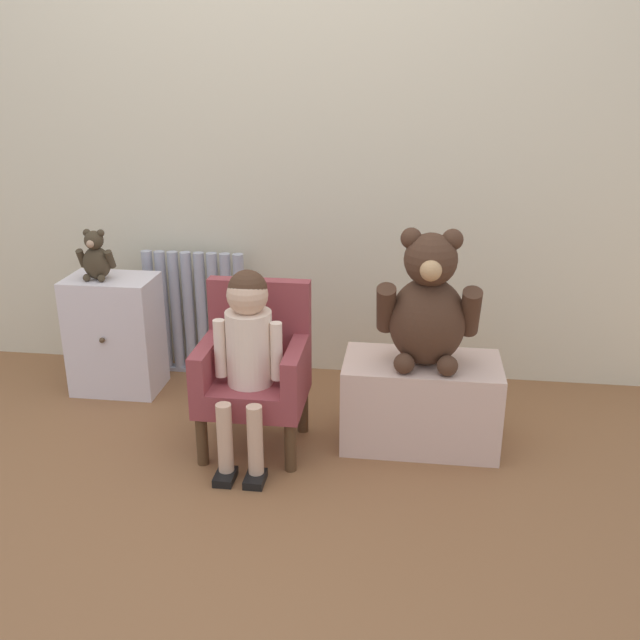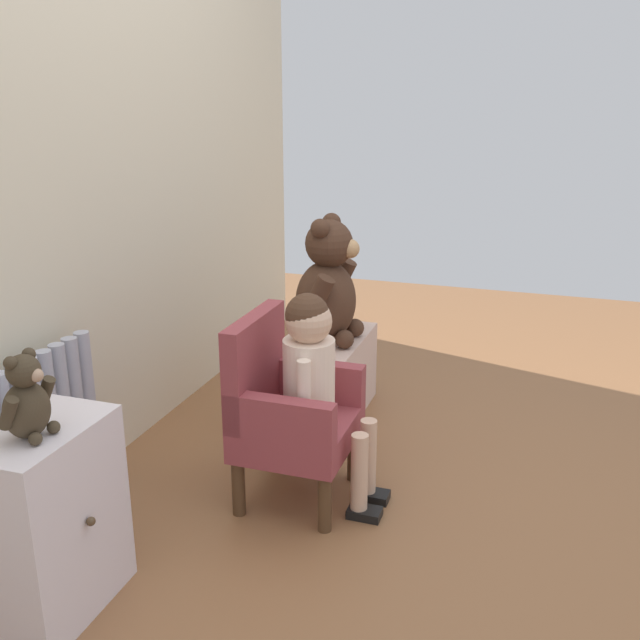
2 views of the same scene
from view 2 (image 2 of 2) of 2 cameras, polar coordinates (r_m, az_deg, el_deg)
The scene contains 9 objects.
ground_plane at distance 2.42m, azimuth 8.36°, elevation -15.88°, with size 6.00×6.00×0.00m, color brown.
back_wall at distance 2.52m, azimuth -19.91°, elevation 13.78°, with size 3.80×0.05×2.40m, color beige.
radiator at distance 2.38m, azimuth -20.99°, elevation -9.36°, with size 0.50×0.05×0.59m.
small_dresser at distance 2.06m, azimuth -21.04°, elevation -14.75°, with size 0.38×0.28×0.53m.
child_armchair at distance 2.40m, azimuth -2.71°, elevation -7.11°, with size 0.40×0.36×0.64m.
child_figure at distance 2.31m, azimuth -0.32°, elevation -4.03°, with size 0.25×0.35×0.73m.
low_bench at distance 3.03m, azimuth 0.17°, elevation -4.69°, with size 0.60×0.33×0.35m, color beige.
large_teddy_bear at distance 2.91m, azimuth 0.61°, elevation 2.66°, with size 0.38×0.27×0.52m.
small_teddy_bear at distance 1.85m, azimuth -22.43°, elevation -5.96°, with size 0.16×0.11×0.22m.
Camera 2 is at (-1.99, -0.31, 1.33)m, focal length 40.00 mm.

